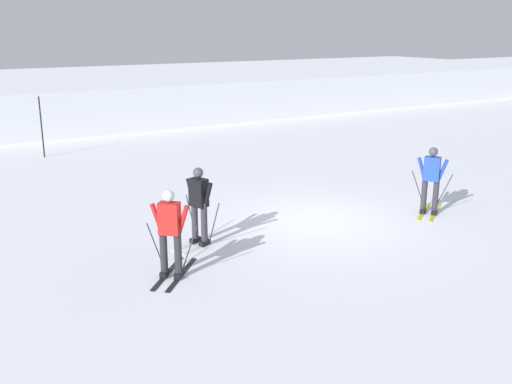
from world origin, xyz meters
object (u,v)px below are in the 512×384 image
skier_black (199,204)px  skier_red (170,231)px  trail_marker_pole (42,127)px  skier_blue (431,179)px

skier_black → skier_red: same height
skier_black → trail_marker_pole: size_ratio=0.79×
skier_black → skier_red: (-1.21, -1.30, -0.00)m
skier_black → trail_marker_pole: bearing=95.2°
skier_blue → trail_marker_pole: size_ratio=0.79×
skier_blue → skier_black: size_ratio=1.00×
skier_blue → trail_marker_pole: (-6.85, 11.91, 0.18)m
skier_black → skier_red: 1.78m
skier_blue → skier_black: bearing=170.1°
skier_blue → trail_marker_pole: 13.74m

